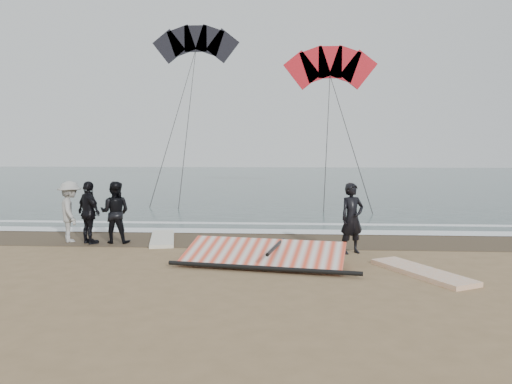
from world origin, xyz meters
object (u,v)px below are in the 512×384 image
at_px(board_white, 422,272).
at_px(board_cream, 162,239).
at_px(man_main, 352,218).
at_px(sail_rig, 261,255).

bearing_deg(board_white, board_cream, 122.97).
bearing_deg(man_main, board_white, -86.23).
height_order(board_white, board_cream, same).
height_order(board_white, sail_rig, sail_rig).
bearing_deg(sail_rig, board_cream, 138.10).
bearing_deg(sail_rig, board_white, -12.86).
height_order(man_main, board_white, man_main).
distance_m(man_main, board_white, 2.65).
bearing_deg(board_white, sail_rig, 138.44).
bearing_deg(man_main, sail_rig, -177.91).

